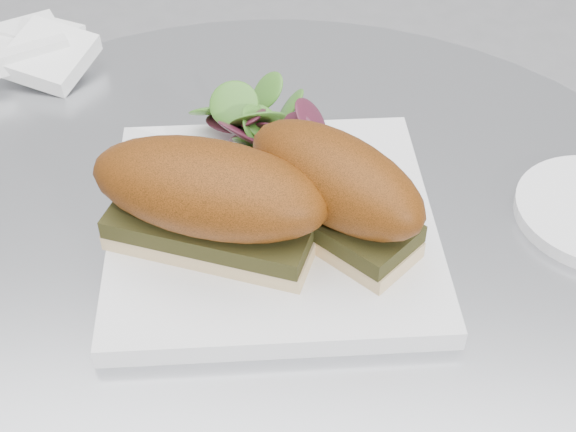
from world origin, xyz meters
TOP-DOWN VIEW (x-y plane):
  - plate at (-0.00, 0.03)m, footprint 0.26×0.26m
  - sandwich_left at (-0.04, -0.00)m, footprint 0.18×0.11m
  - sandwich_right at (0.04, 0.01)m, footprint 0.15×0.14m
  - salad at (-0.02, 0.10)m, footprint 0.10×0.10m
  - napkin at (-0.25, 0.24)m, footprint 0.14×0.14m

SIDE VIEW (x-z plane):
  - plate at x=0.00m, z-range 0.73..0.75m
  - napkin at x=-0.25m, z-range 0.73..0.75m
  - salad at x=-0.02m, z-range 0.75..0.80m
  - sandwich_right at x=0.04m, z-range 0.75..0.83m
  - sandwich_left at x=-0.04m, z-range 0.75..0.83m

